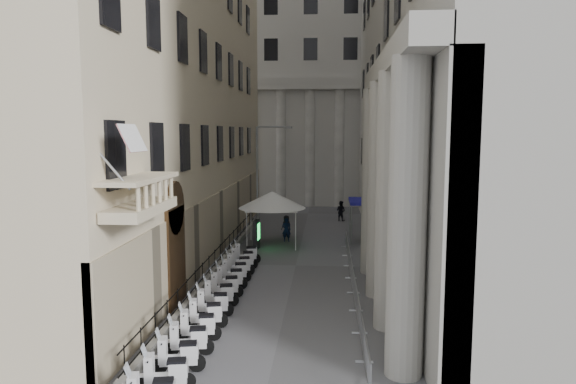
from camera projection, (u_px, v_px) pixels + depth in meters
name	position (u px, v px, depth m)	size (l,w,h in m)	color
far_building	(312.00, 66.00, 56.60)	(22.00, 10.00, 30.00)	beige
iron_fence	(219.00, 269.00, 28.97)	(0.30, 28.00, 1.40)	black
blue_awning	(360.00, 242.00, 36.26)	(1.60, 3.00, 3.00)	navy
flag	(141.00, 380.00, 16.08)	(1.00, 1.40, 8.20)	#9E0C11
scooter_2	(179.00, 372.00, 16.57)	(0.56, 1.40, 1.50)	silver
scooter_3	(190.00, 356.00, 17.82)	(0.56, 1.40, 1.50)	silver
scooter_4	(199.00, 341.00, 19.07)	(0.56, 1.40, 1.50)	silver
scooter_5	(207.00, 328.00, 20.31)	(0.56, 1.40, 1.50)	silver
scooter_6	(213.00, 317.00, 21.56)	(0.56, 1.40, 1.50)	silver
scooter_7	(220.00, 307.00, 22.80)	(0.56, 1.40, 1.50)	silver
scooter_8	(225.00, 298.00, 24.05)	(0.56, 1.40, 1.50)	silver
scooter_9	(230.00, 289.00, 25.29)	(0.56, 1.40, 1.50)	silver
scooter_10	(235.00, 282.00, 26.54)	(0.56, 1.40, 1.50)	silver
scooter_11	(239.00, 275.00, 27.79)	(0.56, 1.40, 1.50)	silver
scooter_12	(243.00, 269.00, 29.03)	(0.56, 1.40, 1.50)	silver
scooter_13	(246.00, 264.00, 30.28)	(0.56, 1.40, 1.50)	silver
barrier_0	(367.00, 380.00, 16.04)	(0.60, 2.40, 1.10)	#A1A3A8
barrier_1	(362.00, 347.00, 18.51)	(0.60, 2.40, 1.10)	#A1A3A8
barrier_2	(358.00, 322.00, 20.99)	(0.60, 2.40, 1.10)	#A1A3A8
barrier_3	(355.00, 302.00, 23.46)	(0.60, 2.40, 1.10)	#A1A3A8
barrier_4	(352.00, 286.00, 25.94)	(0.60, 2.40, 1.10)	#A1A3A8
barrier_5	(350.00, 272.00, 28.42)	(0.60, 2.40, 1.10)	#A1A3A8
barrier_6	(348.00, 261.00, 30.89)	(0.60, 2.40, 1.10)	#A1A3A8
barrier_7	(346.00, 251.00, 33.37)	(0.60, 2.40, 1.10)	#A1A3A8
security_tent	(274.00, 200.00, 34.80)	(4.57, 4.57, 3.72)	silver
street_lamp	(261.00, 173.00, 36.36)	(2.62, 0.76, 8.14)	gray
info_kiosk	(257.00, 234.00, 33.90)	(0.36, 0.93, 1.94)	black
pedestrian_a	(286.00, 230.00, 36.26)	(0.62, 0.41, 1.70)	#0D1635
pedestrian_b	(341.00, 211.00, 44.77)	(0.85, 0.66, 1.74)	black
pedestrian_c	(286.00, 226.00, 38.16)	(0.77, 0.50, 1.57)	black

